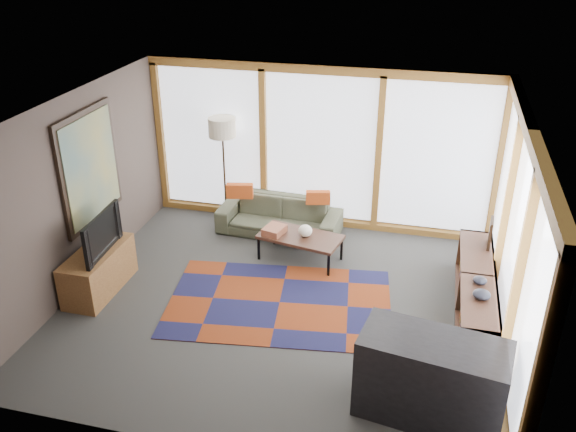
% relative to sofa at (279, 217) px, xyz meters
% --- Properties ---
extents(ground, '(5.50, 5.50, 0.00)m').
position_rel_sofa_xyz_m(ground, '(0.53, -1.95, -0.28)').
color(ground, '#2F2F2C').
rests_on(ground, ground).
extents(room_envelope, '(5.52, 5.02, 2.62)m').
position_rel_sofa_xyz_m(room_envelope, '(1.02, -1.39, 1.26)').
color(room_envelope, '#433730').
rests_on(room_envelope, ground).
extents(rug, '(3.11, 2.23, 0.01)m').
position_rel_sofa_xyz_m(rug, '(0.51, -1.92, -0.27)').
color(rug, maroon).
rests_on(rug, ground).
extents(sofa, '(1.95, 0.84, 0.56)m').
position_rel_sofa_xyz_m(sofa, '(0.00, 0.00, 0.00)').
color(sofa, '#35392A').
rests_on(sofa, ground).
extents(pillow_left, '(0.43, 0.21, 0.23)m').
position_rel_sofa_xyz_m(pillow_left, '(-0.63, -0.04, 0.40)').
color(pillow_left, '#AF4215').
rests_on(pillow_left, sofa).
extents(pillow_right, '(0.39, 0.19, 0.20)m').
position_rel_sofa_xyz_m(pillow_right, '(0.61, 0.04, 0.38)').
color(pillow_right, '#AF4215').
rests_on(pillow_right, sofa).
extents(floor_lamp, '(0.44, 0.44, 1.74)m').
position_rel_sofa_xyz_m(floor_lamp, '(-0.99, 0.28, 0.59)').
color(floor_lamp, black).
rests_on(floor_lamp, ground).
extents(coffee_table, '(1.27, 0.81, 0.39)m').
position_rel_sofa_xyz_m(coffee_table, '(0.51, -0.75, -0.08)').
color(coffee_table, black).
rests_on(coffee_table, ground).
extents(book_stack, '(0.33, 0.38, 0.11)m').
position_rel_sofa_xyz_m(book_stack, '(0.13, -0.78, 0.17)').
color(book_stack, brown).
rests_on(book_stack, coffee_table).
extents(vase, '(0.22, 0.22, 0.17)m').
position_rel_sofa_xyz_m(vase, '(0.58, -0.74, 0.20)').
color(vase, silver).
rests_on(vase, coffee_table).
extents(bookshelf, '(0.43, 2.39, 0.60)m').
position_rel_sofa_xyz_m(bookshelf, '(2.96, -1.56, 0.02)').
color(bookshelf, black).
rests_on(bookshelf, ground).
extents(bowl_a, '(0.22, 0.22, 0.10)m').
position_rel_sofa_xyz_m(bowl_a, '(2.97, -2.10, 0.37)').
color(bowl_a, black).
rests_on(bowl_a, bookshelf).
extents(bowl_b, '(0.20, 0.20, 0.08)m').
position_rel_sofa_xyz_m(bowl_b, '(2.96, -1.77, 0.36)').
color(bowl_b, black).
rests_on(bowl_b, bookshelf).
extents(shelf_picture, '(0.06, 0.30, 0.39)m').
position_rel_sofa_xyz_m(shelf_picture, '(3.10, -0.79, 0.51)').
color(shelf_picture, black).
rests_on(shelf_picture, bookshelf).
extents(tv_console, '(0.50, 1.19, 0.59)m').
position_rel_sofa_xyz_m(tv_console, '(-1.92, -2.20, 0.02)').
color(tv_console, brown).
rests_on(tv_console, ground).
extents(television, '(0.18, 0.97, 0.56)m').
position_rel_sofa_xyz_m(television, '(-1.88, -2.20, 0.59)').
color(television, black).
rests_on(television, tv_console).
extents(bar_counter, '(1.52, 0.89, 0.90)m').
position_rel_sofa_xyz_m(bar_counter, '(2.47, -3.46, 0.17)').
color(bar_counter, black).
rests_on(bar_counter, ground).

